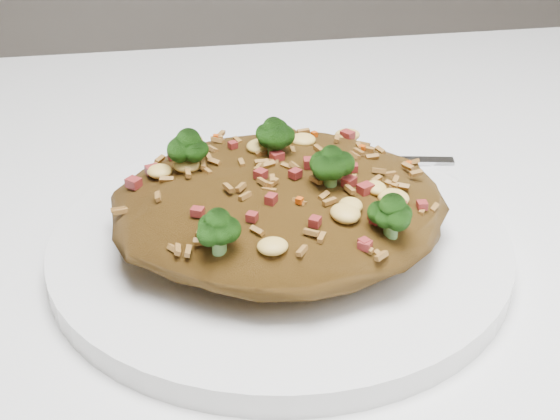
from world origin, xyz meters
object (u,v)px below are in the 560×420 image
Objects in this scene: fried_rice at (280,192)px; fork at (341,160)px; plate at (280,244)px; dining_table at (398,397)px.

fried_rice reaches higher than fork.
fried_rice is (-0.00, -0.00, 0.03)m from plate.
dining_table is at bearing -71.98° from fork.
dining_table is 0.12m from plate.
fried_rice reaches higher than dining_table.
fork reaches higher than plate.
dining_table is at bearing -24.76° from fried_rice.
plate is 1.57× the size of fork.
fork is at bearing 96.64° from dining_table.
plate is at bearing -112.95° from fork.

